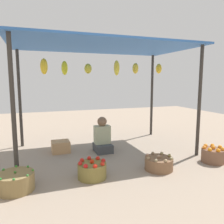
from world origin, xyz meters
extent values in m
plane|color=gray|center=(0.00, 0.00, 0.00)|extent=(14.00, 14.00, 0.00)
cylinder|color=#38332D|center=(-1.76, -0.97, 1.14)|extent=(0.07, 0.07, 2.28)
cylinder|color=#38332D|center=(1.76, -0.97, 1.14)|extent=(0.07, 0.07, 2.28)
cylinder|color=#38332D|center=(-1.76, 0.97, 1.14)|extent=(0.07, 0.07, 2.28)
cylinder|color=#38332D|center=(1.76, 0.97, 1.14)|extent=(0.07, 0.07, 2.28)
cube|color=#356AB8|center=(0.00, 0.00, 2.30)|extent=(3.82, 2.25, 0.04)
ellipsoid|color=yellow|center=(-1.24, -0.14, 1.84)|extent=(0.14, 0.14, 0.30)
ellipsoid|color=yellow|center=(-0.79, 0.28, 1.84)|extent=(0.13, 0.13, 0.30)
ellipsoid|color=gold|center=(-0.26, 0.35, 1.84)|extent=(0.16, 0.16, 0.22)
ellipsoid|color=yellow|center=(0.25, -0.14, 1.84)|extent=(0.12, 0.12, 0.32)
ellipsoid|color=gold|center=(0.72, -0.09, 1.84)|extent=(0.13, 0.13, 0.23)
ellipsoid|color=yellow|center=(1.26, -0.18, 1.84)|extent=(0.13, 0.13, 0.22)
cube|color=#3E4145|center=(-0.05, -0.10, 0.09)|extent=(0.36, 0.44, 0.18)
cube|color=#AFB58F|center=(-0.05, -0.05, 0.38)|extent=(0.34, 0.22, 0.40)
sphere|color=#7F5F46|center=(-0.05, -0.05, 0.67)|extent=(0.21, 0.21, 0.21)
cylinder|color=olive|center=(-1.75, -1.35, 0.13)|extent=(0.52, 0.52, 0.26)
sphere|color=#3C802A|center=(-1.75, -1.35, 0.27)|extent=(0.04, 0.04, 0.04)
sphere|color=#3D7F29|center=(-1.52, -1.35, 0.27)|extent=(0.04, 0.04, 0.04)
sphere|color=#32842B|center=(-1.59, -1.18, 0.27)|extent=(0.04, 0.04, 0.04)
sphere|color=#309129|center=(-1.75, -1.11, 0.27)|extent=(0.04, 0.04, 0.04)
sphere|color=green|center=(-1.92, -1.18, 0.27)|extent=(0.04, 0.04, 0.04)
sphere|color=#2E8A35|center=(-1.92, -1.52, 0.27)|extent=(0.04, 0.04, 0.04)
sphere|color=#3B8736|center=(-1.75, -1.59, 0.27)|extent=(0.04, 0.04, 0.04)
sphere|color=#3F8C37|center=(-1.59, -1.52, 0.27)|extent=(0.04, 0.04, 0.04)
cylinder|color=olive|center=(-0.62, -1.31, 0.12)|extent=(0.47, 0.47, 0.25)
sphere|color=red|center=(-0.62, -1.31, 0.27)|extent=(0.07, 0.07, 0.07)
sphere|color=red|center=(-0.43, -1.31, 0.27)|extent=(0.07, 0.07, 0.07)
sphere|color=red|center=(-0.48, -1.18, 0.27)|extent=(0.07, 0.07, 0.07)
sphere|color=red|center=(-0.62, -1.12, 0.27)|extent=(0.07, 0.07, 0.07)
sphere|color=red|center=(-0.75, -1.18, 0.27)|extent=(0.07, 0.07, 0.07)
sphere|color=red|center=(-0.81, -1.31, 0.27)|extent=(0.07, 0.07, 0.07)
sphere|color=red|center=(-0.75, -1.45, 0.27)|extent=(0.07, 0.07, 0.07)
sphere|color=red|center=(-0.62, -1.50, 0.27)|extent=(0.07, 0.07, 0.07)
sphere|color=red|center=(-0.48, -1.45, 0.27)|extent=(0.07, 0.07, 0.07)
cylinder|color=brown|center=(0.59, -1.38, 0.11)|extent=(0.50, 0.50, 0.21)
sphere|color=#9F7A5E|center=(0.59, -1.38, 0.24)|extent=(0.06, 0.06, 0.06)
sphere|color=#97874D|center=(0.80, -1.38, 0.23)|extent=(0.06, 0.06, 0.06)
sphere|color=#958355|center=(0.74, -1.23, 0.23)|extent=(0.06, 0.06, 0.06)
sphere|color=#947758|center=(0.59, -1.16, 0.23)|extent=(0.06, 0.06, 0.06)
sphere|color=#A37A5D|center=(0.44, -1.23, 0.23)|extent=(0.06, 0.06, 0.06)
sphere|color=#A4845C|center=(0.37, -1.38, 0.23)|extent=(0.06, 0.06, 0.06)
sphere|color=#95825D|center=(0.44, -1.53, 0.23)|extent=(0.06, 0.06, 0.06)
sphere|color=tan|center=(0.59, -1.59, 0.23)|extent=(0.06, 0.06, 0.06)
sphere|color=#948659|center=(0.74, -1.53, 0.23)|extent=(0.06, 0.06, 0.06)
cylinder|color=brown|center=(1.76, -1.42, 0.13)|extent=(0.42, 0.42, 0.26)
sphere|color=orange|center=(1.76, -1.42, 0.29)|extent=(0.08, 0.08, 0.08)
sphere|color=orange|center=(1.92, -1.42, 0.29)|extent=(0.08, 0.08, 0.08)
sphere|color=orange|center=(1.86, -1.29, 0.29)|extent=(0.08, 0.08, 0.08)
sphere|color=orange|center=(1.72, -1.26, 0.29)|extent=(0.08, 0.08, 0.08)
sphere|color=orange|center=(1.61, -1.35, 0.29)|extent=(0.08, 0.08, 0.08)
sphere|color=orange|center=(1.61, -1.49, 0.29)|extent=(0.08, 0.08, 0.08)
sphere|color=orange|center=(1.72, -1.58, 0.29)|extent=(0.08, 0.08, 0.08)
sphere|color=orange|center=(1.86, -1.55, 0.29)|extent=(0.08, 0.08, 0.08)
cube|color=tan|center=(-0.94, 0.19, 0.12)|extent=(0.38, 0.34, 0.25)
camera|label=1|loc=(-1.46, -4.65, 1.56)|focal=35.59mm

